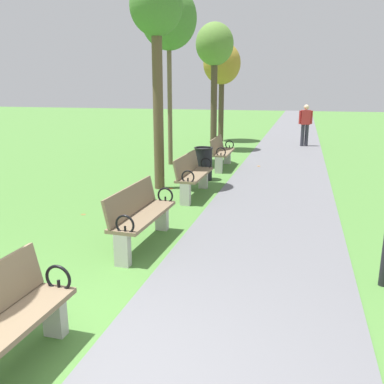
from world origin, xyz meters
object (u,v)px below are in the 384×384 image
at_px(park_bench_4, 222,152).
at_px(tree_3, 169,19).
at_px(park_bench_2, 141,215).
at_px(trash_bin, 203,163).
at_px(tree_2, 156,17).
at_px(pedestrian_walking, 305,123).
at_px(tree_4, 215,48).
at_px(tree_5, 222,65).
at_px(park_bench_3, 193,174).

xyz_separation_m(park_bench_4, tree_3, (-1.63, 0.20, 3.68)).
bearing_deg(park_bench_2, trash_bin, 91.83).
relative_size(park_bench_4, tree_2, 0.35).
xyz_separation_m(park_bench_2, pedestrian_walking, (2.33, 11.52, 0.44)).
bearing_deg(pedestrian_walking, tree_4, -149.68).
bearing_deg(park_bench_2, tree_4, 95.73).
xyz_separation_m(park_bench_2, tree_3, (-1.63, 6.45, 3.68)).
bearing_deg(park_bench_4, trash_bin, -95.09).
bearing_deg(tree_3, tree_4, 78.07).
relative_size(park_bench_4, tree_5, 0.39).
bearing_deg(trash_bin, tree_5, 97.91).
xyz_separation_m(park_bench_3, park_bench_4, (0.00, 3.27, 0.00)).
distance_m(tree_2, tree_5, 8.90).
distance_m(park_bench_2, tree_4, 10.15).
distance_m(tree_4, trash_bin, 6.01).
bearing_deg(park_bench_2, park_bench_4, 90.00).
height_order(park_bench_2, tree_5, tree_5).
bearing_deg(park_bench_4, park_bench_2, -90.00).
bearing_deg(park_bench_3, tree_3, 115.17).
height_order(tree_2, tree_3, tree_3).
xyz_separation_m(tree_2, tree_4, (-0.03, 6.14, -0.10)).
bearing_deg(trash_bin, park_bench_2, -88.17).
distance_m(park_bench_2, trash_bin, 4.60).
xyz_separation_m(park_bench_4, tree_2, (-0.93, -2.79, 3.26)).
bearing_deg(tree_2, pedestrian_walking, 68.00).
xyz_separation_m(park_bench_3, tree_4, (-0.96, 6.62, 3.16)).
bearing_deg(tree_3, trash_bin, -51.34).
xyz_separation_m(park_bench_4, trash_bin, (-0.15, -1.65, -0.06)).
bearing_deg(tree_2, trash_bin, 55.40).
height_order(park_bench_3, tree_5, tree_5).
xyz_separation_m(park_bench_2, tree_4, (-0.96, 9.60, 3.16)).
distance_m(park_bench_3, tree_4, 7.39).
bearing_deg(tree_3, park_bench_2, -75.83).
distance_m(tree_5, trash_bin, 8.29).
bearing_deg(park_bench_3, trash_bin, 95.21).
bearing_deg(park_bench_3, tree_4, 98.28).
height_order(tree_5, pedestrian_walking, tree_5).
relative_size(park_bench_3, tree_3, 0.32).
xyz_separation_m(tree_3, trash_bin, (1.48, -1.85, -3.74)).
distance_m(park_bench_2, park_bench_3, 2.99).
bearing_deg(tree_2, tree_4, 90.30).
xyz_separation_m(tree_4, pedestrian_walking, (3.29, 1.92, -2.72)).
height_order(tree_2, trash_bin, tree_2).
bearing_deg(tree_3, pedestrian_walking, 52.07).
bearing_deg(tree_2, tree_5, 91.88).
bearing_deg(park_bench_3, tree_2, 152.83).
bearing_deg(park_bench_3, tree_5, 97.45).
height_order(park_bench_3, tree_2, tree_2).
relative_size(tree_2, trash_bin, 5.47).
distance_m(park_bench_4, tree_4, 4.70).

